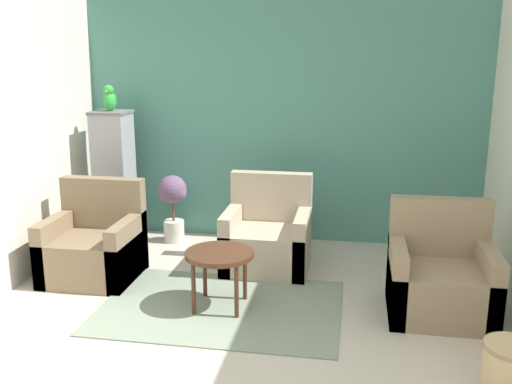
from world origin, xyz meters
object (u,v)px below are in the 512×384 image
coffee_table (220,258)px  parrot (110,99)px  birdcage (115,179)px  potted_plant (173,200)px  wicker_basket (512,366)px  armchair_middle (267,239)px  armchair_left (94,248)px  armchair_right (440,280)px

coffee_table → parrot: size_ratio=2.01×
birdcage → potted_plant: 0.67m
coffee_table → birdcage: bearing=136.1°
parrot → wicker_basket: bearing=-32.7°
coffee_table → armchair_middle: armchair_middle is taller
armchair_left → armchair_middle: (1.57, 0.53, 0.00)m
armchair_middle → coffee_table: bearing=-104.3°
coffee_table → wicker_basket: bearing=-21.9°
coffee_table → armchair_right: 1.80m
coffee_table → armchair_middle: bearing=75.7°
parrot → wicker_basket: size_ratio=0.75×
armchair_right → birdcage: bearing=159.0°
potted_plant → parrot: bearing=-170.1°
coffee_table → armchair_right: (1.79, 0.21, -0.14)m
armchair_left → armchair_right: 3.12m
coffee_table → armchair_left: 1.41m
armchair_left → armchair_middle: same height
armchair_left → armchair_middle: 1.66m
armchair_right → potted_plant: armchair_right is taller
armchair_left → potted_plant: (0.41, 1.15, 0.19)m
coffee_table → wicker_basket: size_ratio=1.50×
armchair_right → wicker_basket: 1.10m
birdcage → wicker_basket: (3.64, -2.33, -0.55)m
armchair_left → wicker_basket: bearing=-20.7°
birdcage → parrot: parrot is taller
coffee_table → wicker_basket: 2.27m
armchair_right → parrot: bearing=159.0°
armchair_left → birdcage: birdcage is taller
armchair_left → birdcage: (-0.22, 1.03, 0.42)m
birdcage → parrot: (0.00, 0.00, 0.88)m
armchair_left → coffee_table: bearing=-18.7°
birdcage → armchair_right: bearing=-21.0°
birdcage → potted_plant: (0.62, 0.11, -0.24)m
armchair_right → birdcage: (-3.33, 1.28, 0.42)m
armchair_middle → birdcage: (-1.79, 0.51, 0.42)m
armchair_right → parrot: 3.79m
armchair_left → potted_plant: 1.23m
birdcage → potted_plant: size_ratio=1.94×
wicker_basket → birdcage: bearing=147.4°
potted_plant → armchair_right: bearing=-27.2°
armchair_right → wicker_basket: (0.31, -1.05, -0.13)m
armchair_middle → birdcage: birdcage is taller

